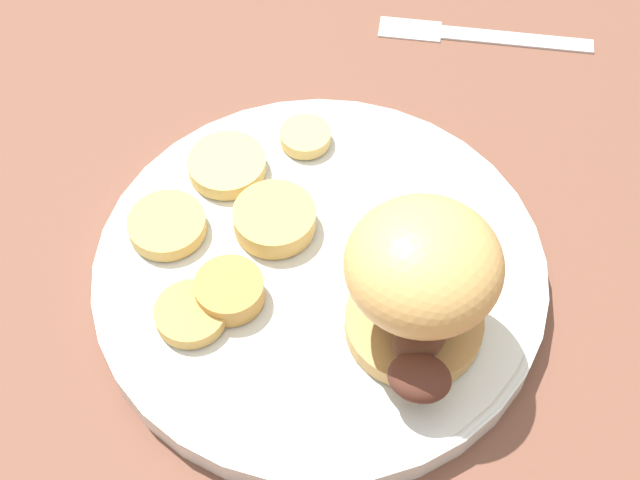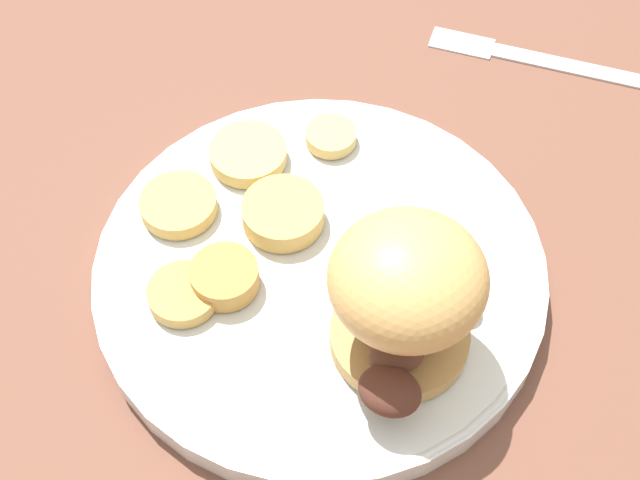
% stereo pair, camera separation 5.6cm
% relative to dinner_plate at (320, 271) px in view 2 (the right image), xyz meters
% --- Properties ---
extents(ground_plane, '(4.00, 4.00, 0.00)m').
position_rel_dinner_plate_xyz_m(ground_plane, '(0.00, 0.00, -0.01)').
color(ground_plane, brown).
extents(dinner_plate, '(0.29, 0.29, 0.02)m').
position_rel_dinner_plate_xyz_m(dinner_plate, '(0.00, 0.00, 0.00)').
color(dinner_plate, silver).
rests_on(dinner_plate, ground_plane).
extents(sandwich, '(0.13, 0.10, 0.10)m').
position_rel_dinner_plate_xyz_m(sandwich, '(0.06, 0.05, 0.06)').
color(sandwich, tan).
rests_on(sandwich, dinner_plate).
extents(potato_round_0, '(0.04, 0.04, 0.02)m').
position_rel_dinner_plate_xyz_m(potato_round_0, '(0.01, -0.06, 0.02)').
color(potato_round_0, '#BC8942').
rests_on(potato_round_0, dinner_plate).
extents(potato_round_1, '(0.04, 0.04, 0.01)m').
position_rel_dinner_plate_xyz_m(potato_round_1, '(-0.10, 0.01, 0.01)').
color(potato_round_1, '#DBB766').
rests_on(potato_round_1, dinner_plate).
extents(potato_round_2, '(0.05, 0.05, 0.01)m').
position_rel_dinner_plate_xyz_m(potato_round_2, '(-0.05, -0.09, 0.02)').
color(potato_round_2, tan).
rests_on(potato_round_2, dinner_plate).
extents(potato_round_3, '(0.05, 0.05, 0.01)m').
position_rel_dinner_plate_xyz_m(potato_round_3, '(-0.09, -0.05, 0.02)').
color(potato_round_3, '#DBB766').
rests_on(potato_round_3, dinner_plate).
extents(potato_round_4, '(0.05, 0.05, 0.02)m').
position_rel_dinner_plate_xyz_m(potato_round_4, '(-0.03, -0.02, 0.02)').
color(potato_round_4, tan).
rests_on(potato_round_4, dinner_plate).
extents(potato_round_5, '(0.04, 0.04, 0.01)m').
position_rel_dinner_plate_xyz_m(potato_round_5, '(0.02, -0.09, 0.01)').
color(potato_round_5, tan).
rests_on(potato_round_5, dinner_plate).
extents(fork, '(0.08, 0.17, 0.00)m').
position_rel_dinner_plate_xyz_m(fork, '(-0.21, 0.18, -0.01)').
color(fork, silver).
rests_on(fork, ground_plane).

